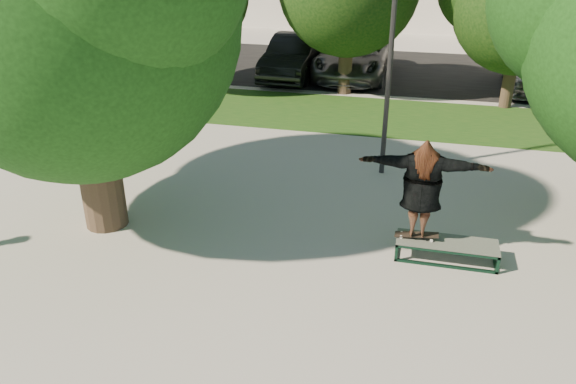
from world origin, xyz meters
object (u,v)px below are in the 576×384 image
(car_silver_a, at_px, (300,51))
(car_silver_b, at_px, (534,69))
(car_dark, at_px, (294,56))
(lamppost, at_px, (392,43))
(grind_box, at_px, (446,250))
(car_grey, at_px, (355,56))

(car_silver_a, distance_m, car_silver_b, 9.29)
(car_silver_b, bearing_deg, car_dark, -175.77)
(lamppost, relative_size, car_dark, 1.23)
(car_silver_a, relative_size, car_dark, 0.79)
(lamppost, distance_m, grind_box, 5.00)
(grind_box, height_order, car_silver_a, car_silver_a)
(grind_box, height_order, car_silver_b, car_silver_b)
(lamppost, bearing_deg, grind_box, -68.16)
(grind_box, xyz_separation_m, car_silver_a, (-6.00, 14.45, 0.48))
(car_dark, bearing_deg, car_silver_b, 4.21)
(car_silver_a, height_order, car_dark, car_dark)
(car_dark, distance_m, car_grey, 2.40)
(car_silver_b, bearing_deg, lamppost, -115.47)
(lamppost, distance_m, car_silver_b, 10.75)
(lamppost, relative_size, grind_box, 3.39)
(grind_box, xyz_separation_m, car_grey, (-3.50, 13.30, 0.62))
(lamppost, height_order, car_silver_a, lamppost)
(car_grey, bearing_deg, lamppost, -76.98)
(lamppost, height_order, car_dark, lamppost)
(car_silver_a, relative_size, car_grey, 0.68)
(grind_box, relative_size, car_silver_a, 0.46)
(grind_box, xyz_separation_m, car_dark, (-5.80, 12.62, 0.63))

